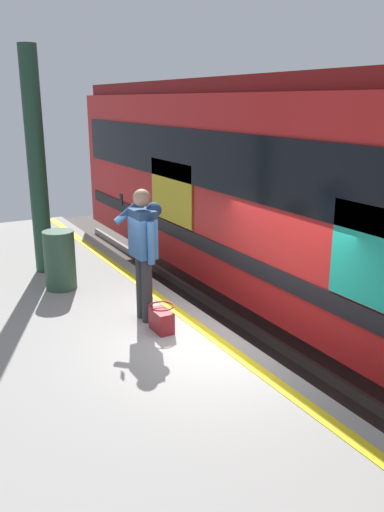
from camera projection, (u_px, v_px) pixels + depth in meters
The scene contains 9 objects.
ground_plane at pixel (226, 406), 7.04m from camera, with size 25.04×25.04×0.00m, color #4C4742.
platform at pixel (71, 411), 5.92m from camera, with size 15.27×4.12×1.13m, color gray.
safety_line at pixel (207, 333), 6.58m from camera, with size 14.97×0.16×0.01m, color yellow.
track_rail_near at pixel (319, 371), 7.77m from camera, with size 19.86×0.08×0.16m, color slate.
train_carriage at pixel (331, 191), 8.04m from camera, with size 13.97×3.02×4.09m.
passenger at pixel (144, 244), 6.71m from camera, with size 0.57×0.55×1.73m.
handbag at pixel (161, 319), 6.60m from camera, with size 0.36×0.32×0.34m.
station_column at pixel (37, 163), 8.48m from camera, with size 0.29×0.29×3.61m, color #1E3F2D.
trash_bin at pixel (60, 260), 8.02m from camera, with size 0.47×0.47×0.90m, color #2D4C38.
Camera 1 is at (-5.19, 3.38, 3.92)m, focal length 37.11 mm.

